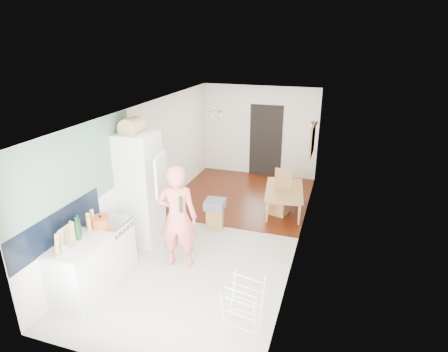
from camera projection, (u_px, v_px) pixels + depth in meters
The scene contains 32 objects.
room_shell at pixel (218, 174), 7.22m from camera, with size 3.20×7.00×2.50m, color white, non-canonical shape.
floor at pixel (218, 231), 7.66m from camera, with size 3.20×7.00×0.01m, color #BCB2A1.
wood_floor_overlay at pixel (242, 196), 9.30m from camera, with size 3.20×3.30×0.01m, color #53170B.
sage_wall_panel at pixel (77, 169), 5.69m from camera, with size 0.02×3.00×1.30m, color slate.
tile_splashback at pixel (59, 227), 5.45m from camera, with size 0.02×1.90×0.50m, color black.
doorway_recess at pixel (266, 141), 10.34m from camera, with size 0.90×0.04×2.00m, color black.
base_cabinet at pixel (82, 272), 5.62m from camera, with size 0.60×0.90×0.86m, color white.
worktop at pixel (78, 245), 5.46m from camera, with size 0.62×0.92×0.06m, color beige.
range_cooker at pixel (111, 246), 6.28m from camera, with size 0.60×0.60×0.88m, color white.
cooker_top at pixel (108, 222), 6.12m from camera, with size 0.60×0.60×0.04m, color #B3B3B5.
fridge_housing at pixel (140, 189), 6.95m from camera, with size 0.66×0.66×2.15m, color white.
fridge_door at pixel (161, 174), 6.34m from camera, with size 0.56×0.04×0.70m, color white.
fridge_interior at pixel (153, 167), 6.69m from camera, with size 0.02×0.52×0.66m, color white.
pinboard at pixel (313, 141), 8.34m from camera, with size 0.03×0.90×0.70m, color tan.
pinboard_frame at pixel (312, 140), 8.34m from camera, with size 0.01×0.94×0.74m, color #AF7D3F.
wall_sconce at pixel (314, 125), 8.86m from camera, with size 0.18×0.18×0.16m, color maroon.
person at pixel (177, 208), 6.18m from camera, with size 0.79×0.52×2.16m, color #F47266.
dining_table at pixel (285, 202), 8.48m from camera, with size 1.25×0.69×0.44m, color #AF7D3F.
dining_chair at pixel (279, 193), 8.24m from camera, with size 0.42×0.42×0.99m, color #AF7D3F, non-canonical shape.
stool at pixel (215, 218), 7.73m from camera, with size 0.33×0.33×0.44m, color #AF7D3F, non-canonical shape.
grey_drape at pixel (215, 204), 7.63m from camera, with size 0.40×0.40×0.18m, color slate.
drying_rack at pixel (243, 310), 4.86m from camera, with size 0.43×0.39×0.84m, color white, non-canonical shape.
bread_bin at pixel (131, 128), 6.53m from camera, with size 0.37×0.35×0.19m, color tan, non-canonical shape.
red_casserole at pixel (100, 222), 5.90m from camera, with size 0.29×0.29×0.17m, color #BE4A25.
steel_pan at pixel (63, 246), 5.28m from camera, with size 0.21×0.21×0.10m, color #B3B3B5.
held_bottle at pixel (181, 205), 5.97m from camera, with size 0.06×0.06×0.27m, color #153D1C.
bottle_a at pixel (77, 231), 5.50m from camera, with size 0.07×0.07×0.29m, color #153D1C.
bottle_b at pixel (79, 228), 5.62m from camera, with size 0.06×0.06×0.27m, color #153D1C.
bottle_c at pixel (72, 233), 5.50m from camera, with size 0.10×0.10×0.25m, color beige.
pepper_mill_front at pixel (93, 219), 5.91m from camera, with size 0.06×0.06×0.23m, color tan.
pepper_mill_back at pixel (89, 224), 5.76m from camera, with size 0.07×0.07×0.24m, color tan.
chopping_boards at pixel (64, 239), 5.21m from camera, with size 0.04×0.28×0.37m, color tan, non-canonical shape.
Camera 1 is at (2.20, -6.39, 3.78)m, focal length 30.00 mm.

